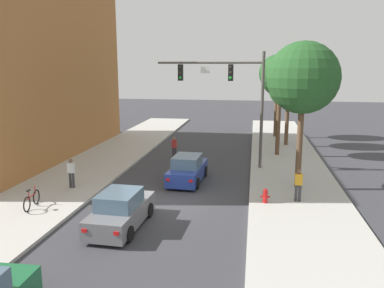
{
  "coord_description": "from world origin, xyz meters",
  "views": [
    {
      "loc": [
        4.12,
        -18.02,
        6.74
      ],
      "look_at": [
        0.37,
        5.15,
        2.0
      ],
      "focal_mm": 36.22,
      "sensor_mm": 36.0,
      "label": 1
    }
  ],
  "objects_px": {
    "fire_hydrant": "(265,196)",
    "street_tree_second": "(280,77)",
    "bicycle_leaning": "(32,200)",
    "street_tree_nearest": "(303,78)",
    "pedestrian_sidewalk_left_walker": "(71,172)",
    "car_lead_blue": "(188,170)",
    "street_tree_farthest": "(278,73)",
    "car_following_grey": "(121,211)",
    "traffic_signal_mast": "(232,88)",
    "pedestrian_crossing_road": "(174,147)",
    "pedestrian_sidewalk_right_walker": "(298,184)",
    "street_tree_third": "(289,88)"
  },
  "relations": [
    {
      "from": "street_tree_second",
      "to": "street_tree_farthest",
      "type": "xyz_separation_m",
      "value": [
        0.22,
        7.93,
        0.13
      ]
    },
    {
      "from": "car_following_grey",
      "to": "street_tree_farthest",
      "type": "distance_m",
      "value": 24.23
    },
    {
      "from": "street_tree_farthest",
      "to": "car_following_grey",
      "type": "bearing_deg",
      "value": -108.4
    },
    {
      "from": "pedestrian_sidewalk_right_walker",
      "to": "street_tree_second",
      "type": "distance_m",
      "value": 11.52
    },
    {
      "from": "traffic_signal_mast",
      "to": "bicycle_leaning",
      "type": "height_order",
      "value": "traffic_signal_mast"
    },
    {
      "from": "bicycle_leaning",
      "to": "street_tree_second",
      "type": "xyz_separation_m",
      "value": [
        12.05,
        13.38,
        5.39
      ]
    },
    {
      "from": "car_following_grey",
      "to": "street_tree_nearest",
      "type": "height_order",
      "value": "street_tree_nearest"
    },
    {
      "from": "pedestrian_sidewalk_left_walker",
      "to": "pedestrian_sidewalk_right_walker",
      "type": "xyz_separation_m",
      "value": [
        12.06,
        -0.27,
        0.0
      ]
    },
    {
      "from": "pedestrian_crossing_road",
      "to": "street_tree_third",
      "type": "relative_size",
      "value": 0.25
    },
    {
      "from": "pedestrian_crossing_road",
      "to": "bicycle_leaning",
      "type": "height_order",
      "value": "pedestrian_crossing_road"
    },
    {
      "from": "traffic_signal_mast",
      "to": "pedestrian_crossing_road",
      "type": "distance_m",
      "value": 6.5
    },
    {
      "from": "pedestrian_crossing_road",
      "to": "fire_hydrant",
      "type": "height_order",
      "value": "pedestrian_crossing_road"
    },
    {
      "from": "street_tree_second",
      "to": "street_tree_third",
      "type": "relative_size",
      "value": 1.12
    },
    {
      "from": "pedestrian_sidewalk_left_walker",
      "to": "pedestrian_sidewalk_right_walker",
      "type": "height_order",
      "value": "same"
    },
    {
      "from": "bicycle_leaning",
      "to": "street_tree_third",
      "type": "xyz_separation_m",
      "value": [
        12.99,
        17.26,
        4.41
      ]
    },
    {
      "from": "pedestrian_sidewalk_left_walker",
      "to": "bicycle_leaning",
      "type": "distance_m",
      "value": 3.29
    },
    {
      "from": "pedestrian_crossing_road",
      "to": "bicycle_leaning",
      "type": "xyz_separation_m",
      "value": [
        -4.51,
        -11.35,
        -0.37
      ]
    },
    {
      "from": "car_lead_blue",
      "to": "street_tree_farthest",
      "type": "bearing_deg",
      "value": 69.38
    },
    {
      "from": "fire_hydrant",
      "to": "bicycle_leaning",
      "type": "bearing_deg",
      "value": -167.18
    },
    {
      "from": "fire_hydrant",
      "to": "street_tree_second",
      "type": "xyz_separation_m",
      "value": [
        1.14,
        10.89,
        5.42
      ]
    },
    {
      "from": "street_tree_second",
      "to": "street_tree_third",
      "type": "bearing_deg",
      "value": 76.32
    },
    {
      "from": "pedestrian_crossing_road",
      "to": "car_following_grey",
      "type": "bearing_deg",
      "value": -88.67
    },
    {
      "from": "bicycle_leaning",
      "to": "street_tree_nearest",
      "type": "height_order",
      "value": "street_tree_nearest"
    },
    {
      "from": "car_following_grey",
      "to": "traffic_signal_mast",
      "type": "bearing_deg",
      "value": 69.08
    },
    {
      "from": "street_tree_nearest",
      "to": "street_tree_farthest",
      "type": "bearing_deg",
      "value": 91.7
    },
    {
      "from": "car_following_grey",
      "to": "fire_hydrant",
      "type": "xyz_separation_m",
      "value": [
        6.11,
        3.61,
        -0.22
      ]
    },
    {
      "from": "pedestrian_sidewalk_right_walker",
      "to": "fire_hydrant",
      "type": "relative_size",
      "value": 2.28
    },
    {
      "from": "pedestrian_sidewalk_right_walker",
      "to": "street_tree_farthest",
      "type": "height_order",
      "value": "street_tree_farthest"
    },
    {
      "from": "street_tree_nearest",
      "to": "bicycle_leaning",
      "type": "bearing_deg",
      "value": -156.99
    },
    {
      "from": "car_lead_blue",
      "to": "car_following_grey",
      "type": "height_order",
      "value": "same"
    },
    {
      "from": "car_following_grey",
      "to": "bicycle_leaning",
      "type": "height_order",
      "value": "car_following_grey"
    },
    {
      "from": "street_tree_third",
      "to": "street_tree_second",
      "type": "bearing_deg",
      "value": -103.68
    },
    {
      "from": "street_tree_second",
      "to": "street_tree_nearest",
      "type": "bearing_deg",
      "value": -85.06
    },
    {
      "from": "fire_hydrant",
      "to": "street_tree_third",
      "type": "height_order",
      "value": "street_tree_third"
    },
    {
      "from": "pedestrian_sidewalk_left_walker",
      "to": "street_tree_nearest",
      "type": "relative_size",
      "value": 0.21
    },
    {
      "from": "pedestrian_crossing_road",
      "to": "street_tree_nearest",
      "type": "bearing_deg",
      "value": -35.83
    },
    {
      "from": "pedestrian_sidewalk_right_walker",
      "to": "street_tree_second",
      "type": "height_order",
      "value": "street_tree_second"
    },
    {
      "from": "street_tree_nearest",
      "to": "street_tree_third",
      "type": "bearing_deg",
      "value": 88.76
    },
    {
      "from": "pedestrian_crossing_road",
      "to": "street_tree_second",
      "type": "height_order",
      "value": "street_tree_second"
    },
    {
      "from": "pedestrian_sidewalk_left_walker",
      "to": "fire_hydrant",
      "type": "height_order",
      "value": "pedestrian_sidewalk_left_walker"
    },
    {
      "from": "car_lead_blue",
      "to": "bicycle_leaning",
      "type": "bearing_deg",
      "value": -137.77
    },
    {
      "from": "car_following_grey",
      "to": "street_tree_farthest",
      "type": "bearing_deg",
      "value": 71.6
    },
    {
      "from": "street_tree_second",
      "to": "traffic_signal_mast",
      "type": "bearing_deg",
      "value": -128.42
    },
    {
      "from": "traffic_signal_mast",
      "to": "pedestrian_sidewalk_right_walker",
      "type": "distance_m",
      "value": 8.48
    },
    {
      "from": "pedestrian_crossing_road",
      "to": "street_tree_farthest",
      "type": "relative_size",
      "value": 0.21
    },
    {
      "from": "pedestrian_sidewalk_right_walker",
      "to": "street_tree_nearest",
      "type": "bearing_deg",
      "value": 84.63
    },
    {
      "from": "pedestrian_sidewalk_right_walker",
      "to": "street_tree_nearest",
      "type": "relative_size",
      "value": 0.21
    },
    {
      "from": "car_lead_blue",
      "to": "street_tree_farthest",
      "type": "relative_size",
      "value": 0.56
    },
    {
      "from": "traffic_signal_mast",
      "to": "street_tree_farthest",
      "type": "height_order",
      "value": "street_tree_farthest"
    },
    {
      "from": "pedestrian_crossing_road",
      "to": "street_tree_third",
      "type": "bearing_deg",
      "value": 34.88
    }
  ]
}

